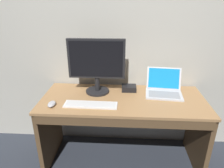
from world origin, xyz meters
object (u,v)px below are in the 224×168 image
(laptop_silver, at_px, (164,88))
(computer_mouse, at_px, (51,104))
(external_drive_box, at_px, (129,88))
(external_monitor, at_px, (96,64))
(wired_keyboard, at_px, (90,105))

(laptop_silver, height_order, computer_mouse, laptop_silver)
(laptop_silver, height_order, external_drive_box, laptop_silver)
(external_monitor, relative_size, computer_mouse, 4.96)
(external_monitor, relative_size, wired_keyboard, 1.14)
(external_monitor, distance_m, computer_mouse, 0.54)
(external_monitor, bearing_deg, wired_keyboard, -95.50)
(external_monitor, xyz_separation_m, computer_mouse, (-0.36, -0.29, -0.27))
(external_monitor, height_order, computer_mouse, external_monitor)
(laptop_silver, bearing_deg, computer_mouse, -162.14)
(laptop_silver, distance_m, external_drive_box, 0.34)
(external_monitor, distance_m, external_drive_box, 0.41)
(laptop_silver, bearing_deg, external_drive_box, 174.40)
(computer_mouse, xyz_separation_m, external_drive_box, (0.67, 0.36, 0.01))
(external_drive_box, bearing_deg, external_monitor, -167.87)
(laptop_silver, distance_m, wired_keyboard, 0.73)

